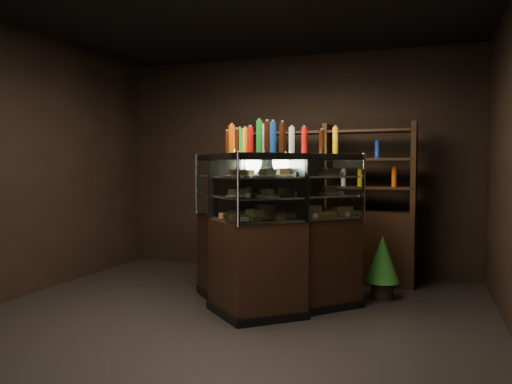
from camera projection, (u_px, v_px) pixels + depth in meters
The scene contains 7 objects.
ground at pixel (225, 321), 4.72m from camera, with size 5.00×5.00×0.00m, color black.
room_shell at pixel (224, 115), 4.63m from camera, with size 5.02×5.02×3.01m.
display_case at pixel (266, 256), 5.20m from camera, with size 1.96×1.59×1.60m.
food_display at pixel (266, 195), 5.16m from camera, with size 1.47×1.11×0.49m.
bottles_top at pixel (266, 140), 5.14m from camera, with size 1.29×0.97×0.30m.
potted_conifer at pixel (383, 258), 5.51m from camera, with size 0.37×0.37×0.79m.
back_shelving at pixel (327, 232), 6.44m from camera, with size 2.20×0.50×2.00m.
Camera 1 is at (1.78, -4.31, 1.46)m, focal length 35.00 mm.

